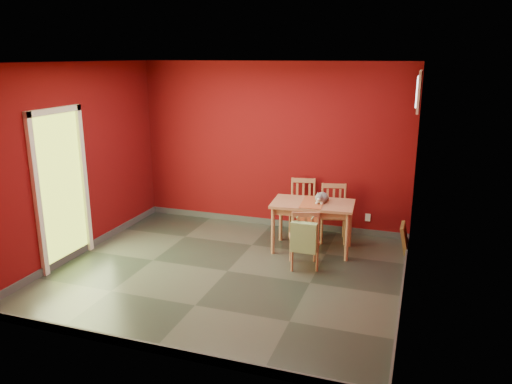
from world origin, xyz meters
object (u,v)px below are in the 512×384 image
(chair_far_right, at_px, (333,212))
(tote_bag, at_px, (304,237))
(chair_near, at_px, (304,238))
(picture_frame, at_px, (404,238))
(dining_table, at_px, (313,209))
(cat, at_px, (322,196))
(chair_far_left, at_px, (302,206))

(chair_far_right, bearing_deg, tote_bag, -95.71)
(chair_near, bearing_deg, picture_frame, 39.98)
(dining_table, bearing_deg, chair_near, -86.84)
(tote_bag, height_order, cat, cat)
(chair_far_left, relative_size, chair_near, 1.07)
(chair_far_right, bearing_deg, picture_frame, -6.94)
(chair_far_left, bearing_deg, cat, -54.09)
(dining_table, bearing_deg, chair_far_left, 115.20)
(tote_bag, bearing_deg, dining_table, 95.04)
(chair_far_left, height_order, cat, cat)
(chair_far_right, height_order, tote_bag, chair_far_right)
(chair_far_left, relative_size, picture_frame, 2.18)
(dining_table, distance_m, tote_bag, 0.87)
(dining_table, xyz_separation_m, tote_bag, (0.08, -0.85, -0.13))
(chair_far_left, bearing_deg, tote_bag, -75.81)
(chair_near, height_order, cat, cat)
(chair_far_right, relative_size, cat, 2.30)
(chair_far_right, distance_m, cat, 0.60)
(chair_far_left, xyz_separation_m, chair_far_right, (0.52, -0.12, -0.01))
(dining_table, height_order, chair_far_right, chair_far_right)
(dining_table, relative_size, chair_far_right, 1.40)
(chair_far_right, distance_m, chair_near, 1.20)
(dining_table, xyz_separation_m, chair_far_right, (0.21, 0.53, -0.19))
(chair_near, bearing_deg, cat, 84.43)
(dining_table, height_order, picture_frame, dining_table)
(tote_bag, distance_m, cat, 0.98)
(chair_far_left, distance_m, cat, 0.79)
(chair_near, distance_m, tote_bag, 0.22)
(dining_table, distance_m, chair_near, 0.69)
(chair_far_right, bearing_deg, cat, -103.22)
(cat, distance_m, picture_frame, 1.38)
(chair_near, distance_m, cat, 0.84)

